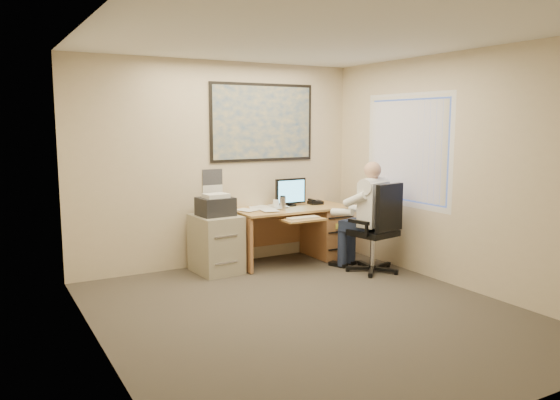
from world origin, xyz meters
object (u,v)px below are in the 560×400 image
desk (311,227)px  office_chair (375,246)px  filing_cabinet (216,238)px  person (372,217)px

desk → office_chair: 1.08m
desk → office_chair: (0.30, -1.03, -0.10)m
office_chair → filing_cabinet: bearing=139.2°
person → desk: bearing=89.0°
filing_cabinet → person: bearing=-32.0°
filing_cabinet → office_chair: 2.03m
desk → person: (0.31, -0.95, 0.27)m
filing_cabinet → office_chair: (1.75, -1.01, -0.10)m
office_chair → person: person is taller
desk → office_chair: bearing=-73.6°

